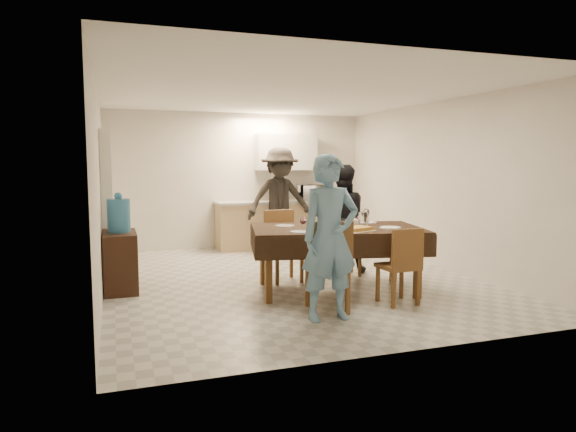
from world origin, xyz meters
The scene contains 33 objects.
floor centered at (0.00, 0.00, 0.00)m, with size 5.00×6.00×0.02m, color beige.
ceiling centered at (0.00, 0.00, 2.60)m, with size 5.00×6.00×0.02m, color white.
wall_back centered at (0.00, 3.00, 1.30)m, with size 5.00×0.02×2.60m, color silver.
wall_front centered at (0.00, -3.00, 1.30)m, with size 5.00×0.02×2.60m, color silver.
wall_left centered at (-2.50, 0.00, 1.30)m, with size 0.02×6.00×2.60m, color silver.
wall_right centered at (2.50, 0.00, 1.30)m, with size 0.02×6.00×2.60m, color silver.
stub_partition centered at (-2.42, 1.20, 1.05)m, with size 0.15×1.40×2.10m, color silver.
kitchen_base_cabinet centered at (0.60, 2.68, 0.43)m, with size 2.20×0.60×0.86m, color tan.
kitchen_worktop centered at (0.60, 2.68, 0.89)m, with size 2.24×0.64×0.05m, color #9F9E99.
upper_cabinet centered at (0.90, 2.82, 1.85)m, with size 1.20×0.34×0.70m, color silver.
dining_table centered at (0.34, -0.86, 0.79)m, with size 2.34×1.67×0.83m.
chair_near_left centered at (-0.11, -1.71, 0.63)m, with size 0.55×0.55×0.56m.
chair_near_right centered at (0.79, -1.69, 0.55)m, with size 0.43×0.43×0.49m.
chair_far_left centered at (-0.11, -0.20, 0.60)m, with size 0.48×0.48×0.53m.
chair_far_right centered at (0.79, -0.20, 0.56)m, with size 0.54×0.56×0.49m.
console centered at (-2.28, 0.09, 0.38)m, with size 0.41×0.82×0.76m, color black.
water_jug centered at (-2.28, 0.09, 0.98)m, with size 0.29×0.29×0.43m, color teal.
wine_bottle centered at (0.29, -0.81, 0.98)m, with size 0.07×0.07×0.30m, color black, non-canonical shape.
water_pitcher centered at (0.69, -0.91, 0.93)m, with size 0.12×0.12×0.19m, color white.
savoury_tart centered at (0.44, -1.24, 0.85)m, with size 0.38×0.28×0.05m, color gold.
salad_bowl centered at (0.64, -0.68, 0.86)m, with size 0.18×0.18×0.07m, color silver.
mushroom_dish centered at (0.29, -0.58, 0.85)m, with size 0.22×0.22×0.04m, color silver.
wine_glass_a centered at (-0.21, -1.11, 0.92)m, with size 0.08×0.08×0.18m, color white, non-canonical shape.
wine_glass_b centered at (0.89, -0.61, 0.93)m, with size 0.09×0.09×0.20m, color white, non-canonical shape.
wine_glass_c centered at (0.14, -0.56, 0.93)m, with size 0.09×0.09×0.21m, color white, non-canonical shape.
plate_near_left centered at (-0.26, -1.16, 0.84)m, with size 0.24×0.24×0.01m, color silver.
plate_near_right centered at (0.94, -1.16, 0.84)m, with size 0.26×0.26×0.02m, color silver.
plate_far_left centered at (-0.26, -0.56, 0.84)m, with size 0.25×0.25×0.01m, color silver.
plate_far_right centered at (0.94, -0.56, 0.84)m, with size 0.24×0.24×0.01m, color silver.
microwave centered at (1.41, 2.68, 1.06)m, with size 0.53×0.36×0.29m, color silver.
person_near centered at (-0.21, -1.91, 0.87)m, with size 0.64×0.42×1.74m, color #6493B6.
person_far centered at (0.89, 0.19, 0.81)m, with size 0.79×0.61×1.62m, color black.
person_kitchen centered at (0.59, 2.23, 0.96)m, with size 1.24×0.71×1.92m, color black.
Camera 1 is at (-2.34, -6.78, 1.66)m, focal length 32.00 mm.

